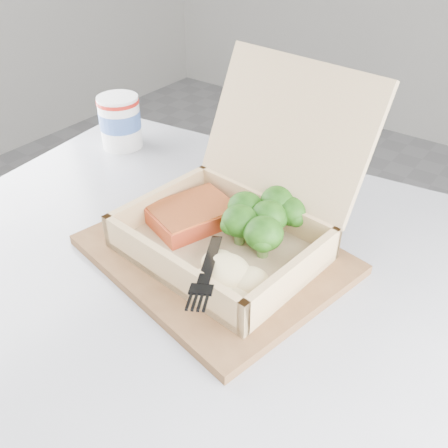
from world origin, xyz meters
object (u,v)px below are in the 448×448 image
Objects in this scene: cafe_table at (171,364)px; paper_cup at (120,120)px; takeout_container at (243,204)px; serving_tray at (215,254)px.

cafe_table is 0.44m from paper_cup.
takeout_container is 3.03× the size of paper_cup.
cafe_table is at bearing -36.44° from paper_cup.
takeout_container reaches higher than serving_tray.
cafe_table is 2.90× the size of takeout_container.
paper_cup is at bearing 167.71° from takeout_container.
serving_tray is (0.04, 0.06, 0.19)m from cafe_table.
serving_tray is at bearing -25.42° from paper_cup.
takeout_container is at bearing 63.72° from cafe_table.
serving_tray is 1.09× the size of takeout_container.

